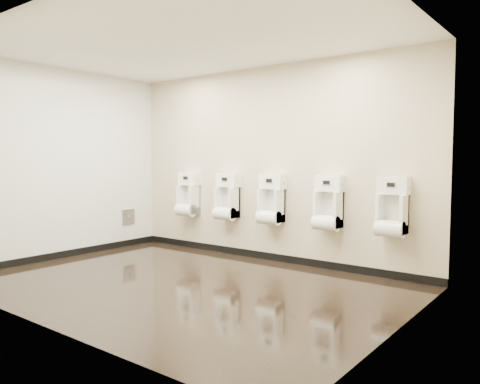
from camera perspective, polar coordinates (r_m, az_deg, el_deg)
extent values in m
cube|color=black|center=(5.64, -6.86, -11.10)|extent=(5.00, 3.50, 0.00)
cube|color=white|center=(5.61, -7.11, 17.74)|extent=(5.00, 3.50, 0.00)
cube|color=beige|center=(6.80, 3.43, 3.44)|extent=(5.00, 0.02, 2.80)
cube|color=beige|center=(4.37, -23.30, 2.81)|extent=(5.00, 0.02, 2.80)
cube|color=beige|center=(7.42, -20.91, 3.23)|extent=(0.02, 3.50, 2.80)
cube|color=beige|center=(4.10, 18.82, 2.87)|extent=(0.02, 3.50, 2.80)
cube|color=white|center=(7.41, -20.89, 3.23)|extent=(0.01, 3.50, 2.80)
cube|color=black|center=(6.94, 3.32, -7.78)|extent=(5.00, 0.02, 0.10)
cube|color=black|center=(7.54, -20.61, -7.08)|extent=(0.02, 3.50, 0.10)
cube|color=#9E9EA3|center=(8.15, -13.47, -2.92)|extent=(0.03, 0.25, 0.25)
cylinder|color=silver|center=(8.14, -13.39, -2.93)|extent=(0.02, 0.04, 0.04)
cube|color=white|center=(7.68, -6.33, -0.91)|extent=(0.33, 0.24, 0.47)
cube|color=silver|center=(7.73, -5.94, -0.58)|extent=(0.25, 0.01, 0.35)
cylinder|color=white|center=(7.65, -6.65, -2.20)|extent=(0.33, 0.20, 0.20)
cube|color=white|center=(7.68, -6.19, 1.59)|extent=(0.37, 0.17, 0.20)
cube|color=black|center=(7.61, -6.67, 1.72)|extent=(0.09, 0.01, 0.05)
cube|color=silver|center=(7.62, -6.66, 1.72)|extent=(0.11, 0.01, 0.07)
cylinder|color=silver|center=(7.55, -5.15, 1.56)|extent=(0.01, 0.03, 0.03)
cube|color=white|center=(7.14, -1.59, -1.26)|extent=(0.33, 0.24, 0.47)
cube|color=silver|center=(7.20, -1.21, -0.90)|extent=(0.25, 0.01, 0.35)
cylinder|color=white|center=(7.11, -1.92, -2.65)|extent=(0.33, 0.20, 0.20)
cube|color=white|center=(7.14, -1.44, 1.43)|extent=(0.37, 0.17, 0.20)
cube|color=black|center=(7.07, -1.91, 1.57)|extent=(0.09, 0.01, 0.05)
cube|color=silver|center=(7.07, -1.90, 1.57)|extent=(0.11, 0.01, 0.07)
cylinder|color=silver|center=(7.02, -0.24, 1.39)|extent=(0.01, 0.03, 0.03)
cube|color=white|center=(6.66, 3.82, -1.65)|extent=(0.33, 0.24, 0.47)
cube|color=silver|center=(6.72, 4.19, -1.26)|extent=(0.25, 0.01, 0.35)
cylinder|color=white|center=(6.63, 3.51, -3.14)|extent=(0.33, 0.20, 0.20)
cube|color=white|center=(6.66, 3.99, 1.24)|extent=(0.37, 0.17, 0.20)
cube|color=black|center=(6.58, 3.54, 1.38)|extent=(0.09, 0.01, 0.05)
cube|color=silver|center=(6.59, 3.56, 1.38)|extent=(0.11, 0.01, 0.07)
cylinder|color=silver|center=(6.56, 5.37, 1.19)|extent=(0.01, 0.03, 0.03)
cube|color=white|center=(6.21, 10.70, -2.12)|extent=(0.33, 0.24, 0.47)
cube|color=silver|center=(6.27, 11.03, -1.69)|extent=(0.25, 0.01, 0.35)
cylinder|color=white|center=(6.17, 10.41, -3.72)|extent=(0.33, 0.20, 0.20)
cube|color=white|center=(6.21, 10.88, 0.98)|extent=(0.37, 0.17, 0.20)
cube|color=black|center=(6.13, 10.49, 1.13)|extent=(0.09, 0.01, 0.05)
cube|color=silver|center=(6.13, 10.50, 1.13)|extent=(0.11, 0.01, 0.07)
cylinder|color=silver|center=(6.13, 12.45, 0.91)|extent=(0.01, 0.03, 0.03)
cube|color=white|center=(5.88, 18.04, -2.58)|extent=(0.33, 0.24, 0.47)
cube|color=silver|center=(5.95, 18.29, -2.13)|extent=(0.25, 0.01, 0.35)
cylinder|color=white|center=(5.84, 17.79, -4.28)|extent=(0.33, 0.20, 0.20)
cube|color=white|center=(5.88, 18.21, 0.68)|extent=(0.37, 0.17, 0.20)
cube|color=black|center=(5.79, 17.91, 0.84)|extent=(0.09, 0.01, 0.05)
cube|color=silver|center=(5.80, 17.92, 0.84)|extent=(0.11, 0.01, 0.07)
cylinder|color=silver|center=(5.82, 19.97, 0.61)|extent=(0.01, 0.03, 0.03)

